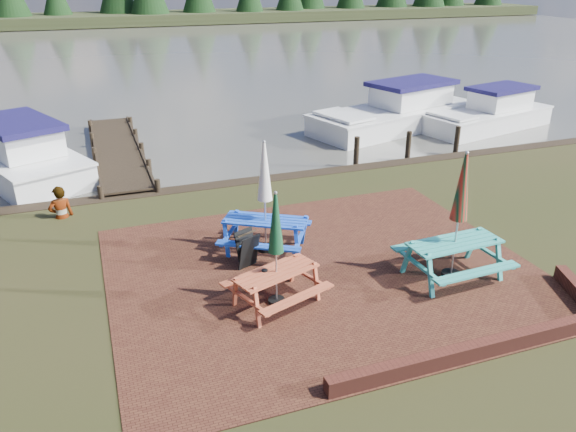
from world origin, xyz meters
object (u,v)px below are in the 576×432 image
Objects in this scene: picnic_table_red at (276,267)px; picnic_table_blue at (265,215)px; chalkboard at (247,249)px; boat_far at (490,115)px; picnic_table_teal at (456,236)px; person at (57,187)px; boat_near at (398,114)px; jetty at (118,151)px; boat_jetty at (16,155)px.

picnic_table_blue is at bearing 58.06° from picnic_table_red.
chalkboard is 0.13× the size of boat_far.
person is (-7.82, 6.15, -0.10)m from picnic_table_teal.
picnic_table_blue reaches higher than boat_far.
picnic_table_blue is 0.97m from chalkboard.
boat_far is at bearing -127.20° from boat_near.
boat_near reaches higher than jetty.
boat_far is at bearing -3.76° from jetty.
chalkboard is 0.46× the size of person.
person reaches higher than chalkboard.
boat_near is at bearing 22.01° from chalkboard.
picnic_table_red reaches higher than chalkboard.
person is at bearing 96.69° from boat_near.
chalkboard is (-0.60, -0.56, -0.51)m from picnic_table_blue.
boat_near is 4.75× the size of person.
person reaches higher than boat_far.
boat_near is 1.29× the size of boat_far.
picnic_table_teal is at bearing -62.43° from jetty.
chalkboard is at bearing -77.90° from jetty.
chalkboard is (-3.93, 1.94, -0.55)m from picnic_table_teal.
picnic_table_teal is at bearing -23.76° from picnic_table_red.
boat_near is at bearing -169.25° from person.
picnic_table_blue is 3.28× the size of chalkboard.
picnic_table_red is 1.35× the size of person.
picnic_table_red is at bearing 124.63° from boat_near.
picnic_table_teal is 13.05m from boat_near.
boat_jetty is (-5.88, 8.53, -0.49)m from picnic_table_blue.
picnic_table_red reaches higher than person.
jetty is at bearing 114.87° from picnic_table_teal.
boat_jetty is (-3.25, -0.39, 0.31)m from jetty.
boat_near is at bearing 77.72° from picnic_table_blue.
boat_near is at bearing 1.93° from jetty.
picnic_table_red reaches higher than jetty.
picnic_table_teal is 3.45× the size of chalkboard.
picnic_table_blue is 0.41× the size of boat_far.
picnic_table_teal reaches higher than boat_jetty.
chalkboard is at bearing 120.43° from person.
picnic_table_red is 0.26× the size of jetty.
picnic_table_teal is at bearing -5.59° from picnic_table_blue.
boat_near is 3.87m from boat_far.
jetty is (-2.63, 8.92, -0.80)m from picnic_table_blue.
picnic_table_blue is 14.79m from boat_far.
picnic_table_teal is 0.30× the size of jetty.
picnic_table_teal is 9.95m from person.
chalkboard is 13.68m from boat_near.
chalkboard is 5.75m from person.
picnic_table_teal is 12.92m from jetty.
picnic_table_red is at bearing 114.45° from boat_far.
picnic_table_blue reaches higher than person.
boat_jetty is (-9.21, 11.04, -0.54)m from picnic_table_teal.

